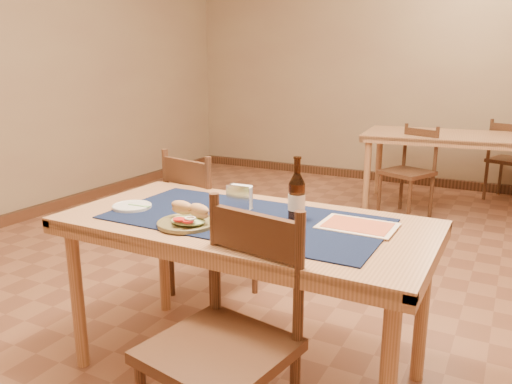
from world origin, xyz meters
The scene contains 15 objects.
room centered at (0.00, 0.00, 1.40)m, with size 6.04×7.04×2.84m.
main_table centered at (0.00, -0.80, 0.67)m, with size 1.60×0.80×0.75m.
placemat centered at (0.00, -0.80, 0.75)m, with size 1.20×0.60×0.01m, color #0F1939.
baseboard centered at (0.00, 0.00, 0.05)m, with size 6.00×7.00×0.10m.
back_table centered at (0.48, 2.54, 0.67)m, with size 1.79×1.02×0.75m.
chair_main_far centered at (-0.59, -0.22, 0.48)m, with size 0.52×0.52×0.93m.
chair_main_near centered at (0.21, -1.30, 0.49)m, with size 0.50×0.50×0.95m.
chair_back_near centered at (0.14, 2.11, 0.44)m, with size 0.52×0.52×0.85m.
chair_back_far centered at (0.96, 3.15, 0.45)m, with size 0.52×0.52×0.86m.
sandwich_plate centered at (-0.16, -1.00, 0.78)m, with size 0.25×0.25×0.09m.
side_plate centered at (-0.55, -0.91, 0.76)m, with size 0.18×0.18×0.02m.
fork centered at (-0.50, -0.90, 0.77)m, with size 0.11×0.02×0.00m.
beer_bottle centered at (0.21, -0.72, 0.86)m, with size 0.07×0.07×0.28m.
napkin_holder centered at (-0.10, -0.68, 0.81)m, with size 0.13×0.05×0.11m.
menu_card centered at (0.47, -0.68, 0.76)m, with size 0.31×0.23×0.01m.
Camera 1 is at (1.01, -2.61, 1.40)m, focal length 35.00 mm.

